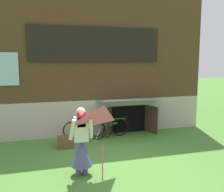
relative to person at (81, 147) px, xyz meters
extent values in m
plane|color=#4C7F33|center=(1.10, 0.24, -0.71)|extent=(60.00, 60.00, 0.00)
cube|color=#ADA393|center=(1.10, 5.97, -0.05)|extent=(8.68, 5.47, 1.32)
cube|color=#4C331E|center=(1.10, 5.97, 2.59)|extent=(8.68, 5.47, 3.95)
cube|color=black|center=(1.10, 3.20, 2.66)|extent=(4.80, 0.08, 1.25)
cube|color=#9EB7C6|center=(1.10, 3.22, 2.66)|extent=(4.64, 0.04, 1.13)
cube|color=#9EB7C6|center=(-2.04, 3.21, 1.80)|extent=(0.90, 0.06, 1.10)
cube|color=black|center=(2.34, 3.22, -0.19)|extent=(1.40, 0.03, 1.05)
cube|color=#3D2B1E|center=(1.49, 2.94, -0.19)|extent=(0.42, 0.63, 1.05)
cube|color=#3D2B1E|center=(3.19, 2.94, -0.19)|extent=(0.30, 0.68, 1.05)
cube|color=gray|center=(2.34, 2.69, 0.66)|extent=(2.55, 1.09, 0.18)
cylinder|color=#474C75|center=(-0.08, 0.00, -0.29)|extent=(0.14, 0.14, 0.85)
cylinder|color=#474C75|center=(0.08, 0.00, -0.29)|extent=(0.14, 0.14, 0.85)
cone|color=#474C75|center=(0.00, 0.00, -0.16)|extent=(0.52, 0.52, 0.64)
cube|color=beige|center=(0.00, 0.00, 0.44)|extent=(0.34, 0.20, 0.60)
cylinder|color=beige|center=(-0.22, -0.10, 0.47)|extent=(0.17, 0.34, 0.56)
cylinder|color=beige|center=(0.22, -0.10, 0.47)|extent=(0.17, 0.34, 0.56)
cube|color=maroon|center=(0.00, -0.06, 0.69)|extent=(0.20, 0.08, 0.36)
sphere|color=#D8AD8E|center=(0.00, 0.00, 0.86)|extent=(0.23, 0.23, 0.23)
pyramid|color=#E54C7F|center=(0.44, -0.56, 0.67)|extent=(1.12, 0.94, 0.63)
cylinder|color=beige|center=(0.35, -0.25, 0.34)|extent=(0.01, 0.63, 0.55)
cylinder|color=#E54C7F|center=(0.45, -0.30, -0.30)|extent=(0.03, 0.03, 0.82)
torus|color=black|center=(1.89, 2.83, -0.38)|extent=(0.66, 0.11, 0.66)
torus|color=black|center=(1.00, 2.92, -0.38)|extent=(0.66, 0.11, 0.66)
cylinder|color=#287A3D|center=(1.44, 2.88, -0.21)|extent=(0.67, 0.10, 0.04)
cylinder|color=#287A3D|center=(1.44, 2.88, -0.32)|extent=(0.73, 0.11, 0.27)
cylinder|color=#287A3D|center=(1.22, 2.90, -0.21)|extent=(0.04, 0.04, 0.37)
cube|color=black|center=(1.22, 2.90, -0.03)|extent=(0.20, 0.08, 0.05)
cylinder|color=#287A3D|center=(1.89, 2.83, -0.06)|extent=(0.44, 0.07, 0.03)
torus|color=black|center=(0.96, 2.60, -0.38)|extent=(0.64, 0.23, 0.65)
torus|color=black|center=(0.11, 2.86, -0.38)|extent=(0.64, 0.23, 0.65)
cylinder|color=#284CB2|center=(0.53, 2.73, -0.22)|extent=(0.65, 0.23, 0.04)
cylinder|color=#284CB2|center=(0.53, 2.73, -0.32)|extent=(0.71, 0.24, 0.27)
cylinder|color=#284CB2|center=(0.32, 2.80, -0.22)|extent=(0.04, 0.04, 0.37)
cube|color=black|center=(0.32, 2.80, -0.03)|extent=(0.20, 0.08, 0.05)
cylinder|color=#284CB2|center=(0.96, 2.60, -0.06)|extent=(0.43, 0.15, 0.03)
cube|color=brown|center=(-0.19, 2.09, -0.53)|extent=(0.48, 0.41, 0.36)
camera|label=1|loc=(-0.89, -5.82, 2.06)|focal=40.21mm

